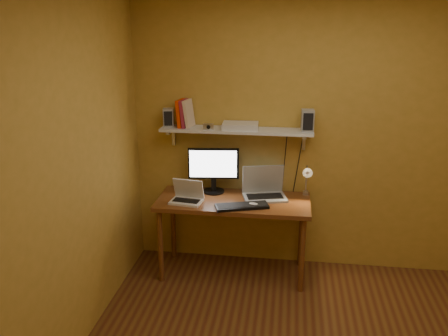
# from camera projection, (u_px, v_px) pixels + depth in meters

# --- Properties ---
(room) EXTENTS (3.44, 3.24, 2.64)m
(room) POSITION_uv_depth(u_px,v_px,m) (324.00, 198.00, 2.88)
(room) COLOR brown
(room) RESTS_ON ground
(desk) EXTENTS (1.40, 0.60, 0.75)m
(desk) POSITION_uv_depth(u_px,v_px,m) (233.00, 208.00, 4.38)
(desk) COLOR brown
(desk) RESTS_ON ground
(wall_shelf) EXTENTS (1.40, 0.25, 0.21)m
(wall_shelf) POSITION_uv_depth(u_px,v_px,m) (236.00, 130.00, 4.35)
(wall_shelf) COLOR silver
(wall_shelf) RESTS_ON room
(monitor) EXTENTS (0.48, 0.22, 0.43)m
(monitor) POSITION_uv_depth(u_px,v_px,m) (214.00, 168.00, 4.48)
(monitor) COLOR black
(monitor) RESTS_ON desk
(laptop) EXTENTS (0.44, 0.37, 0.29)m
(laptop) POSITION_uv_depth(u_px,v_px,m) (264.00, 189.00, 4.41)
(laptop) COLOR gray
(laptop) RESTS_ON desk
(netbook) EXTENTS (0.30, 0.24, 0.21)m
(netbook) POSITION_uv_depth(u_px,v_px,m) (187.00, 196.00, 4.30)
(netbook) COLOR silver
(netbook) RESTS_ON desk
(keyboard) EXTENTS (0.49, 0.29, 0.02)m
(keyboard) POSITION_uv_depth(u_px,v_px,m) (242.00, 206.00, 4.17)
(keyboard) COLOR black
(keyboard) RESTS_ON desk
(mouse) EXTENTS (0.11, 0.09, 0.03)m
(mouse) POSITION_uv_depth(u_px,v_px,m) (253.00, 205.00, 4.19)
(mouse) COLOR silver
(mouse) RESTS_ON desk
(desk_lamp) EXTENTS (0.09, 0.23, 0.38)m
(desk_lamp) POSITION_uv_depth(u_px,v_px,m) (307.00, 177.00, 4.32)
(desk_lamp) COLOR silver
(desk_lamp) RESTS_ON desk
(speaker_left) EXTENTS (0.11, 0.11, 0.17)m
(speaker_left) POSITION_uv_depth(u_px,v_px,m) (168.00, 117.00, 4.42)
(speaker_left) COLOR gray
(speaker_left) RESTS_ON wall_shelf
(speaker_right) EXTENTS (0.12, 0.12, 0.20)m
(speaker_right) POSITION_uv_depth(u_px,v_px,m) (308.00, 120.00, 4.23)
(speaker_right) COLOR gray
(speaker_right) RESTS_ON wall_shelf
(books) EXTENTS (0.15, 0.18, 0.26)m
(books) POSITION_uv_depth(u_px,v_px,m) (185.00, 113.00, 4.38)
(books) COLOR red
(books) RESTS_ON wall_shelf
(shelf_camera) EXTENTS (0.10, 0.05, 0.06)m
(shelf_camera) POSITION_uv_depth(u_px,v_px,m) (208.00, 127.00, 4.30)
(shelf_camera) COLOR silver
(shelf_camera) RESTS_ON wall_shelf
(router) EXTENTS (0.34, 0.23, 0.05)m
(router) POSITION_uv_depth(u_px,v_px,m) (240.00, 126.00, 4.34)
(router) COLOR silver
(router) RESTS_ON wall_shelf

